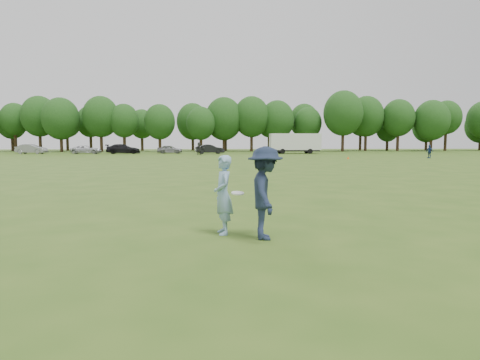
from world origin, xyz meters
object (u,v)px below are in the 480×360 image
(player_far_d, at_px, (199,149))
(car_e, at_px, (170,149))
(thrower, at_px, (223,195))
(cargo_trailer, at_px, (295,143))
(car_b, at_px, (31,149))
(car_d, at_px, (123,149))
(defender, at_px, (265,193))
(player_far_b, at_px, (429,152))
(car_c, at_px, (87,150))
(car_f, at_px, (210,149))
(field_cone, at_px, (348,158))

(player_far_d, relative_size, car_e, 0.46)
(thrower, xyz_separation_m, cargo_trailer, (13.71, 58.59, 0.93))
(player_far_d, distance_m, cargo_trailer, 16.06)
(thrower, relative_size, player_far_d, 0.92)
(car_b, xyz_separation_m, car_d, (14.32, -0.66, -0.00))
(thrower, distance_m, cargo_trailer, 60.18)
(car_e, bearing_deg, car_d, 102.36)
(defender, height_order, player_far_d, defender)
(thrower, bearing_deg, player_far_b, 137.58)
(thrower, height_order, car_d, thrower)
(thrower, height_order, car_c, thrower)
(car_f, bearing_deg, car_b, 78.52)
(thrower, relative_size, player_far_b, 1.10)
(player_far_b, xyz_separation_m, car_e, (-32.00, 21.53, -0.10))
(car_b, distance_m, car_c, 8.55)
(defender, height_order, car_e, defender)
(player_far_d, bearing_deg, player_far_b, -60.18)
(cargo_trailer, bearing_deg, player_far_b, -58.24)
(car_b, xyz_separation_m, car_e, (21.54, 0.25, -0.09))
(defender, height_order, car_d, defender)
(defender, bearing_deg, player_far_d, 5.58)
(car_c, bearing_deg, cargo_trailer, -95.96)
(player_far_b, xyz_separation_m, field_cone, (-10.23, -1.50, -0.62))
(car_b, height_order, field_cone, car_b)
(car_f, bearing_deg, player_far_d, 155.61)
(car_e, xyz_separation_m, field_cone, (21.77, -23.03, -0.53))
(field_cone, bearing_deg, thrower, -112.27)
(player_far_b, bearing_deg, thrower, -53.91)
(player_far_d, height_order, field_cone, player_far_d)
(defender, relative_size, player_far_b, 1.22)
(car_b, bearing_deg, field_cone, -111.50)
(car_b, distance_m, field_cone, 48.94)
(defender, relative_size, car_b, 0.41)
(player_far_d, distance_m, car_e, 8.89)
(player_far_b, height_order, car_f, player_far_b)
(player_far_d, xyz_separation_m, cargo_trailer, (15.16, 5.25, 0.85))
(car_b, xyz_separation_m, cargo_trailer, (41.57, -1.93, 1.01))
(player_far_b, height_order, car_d, player_far_b)
(player_far_d, bearing_deg, car_e, 90.48)
(car_f, height_order, cargo_trailer, cargo_trailer)
(player_far_d, bearing_deg, car_f, 40.31)
(thrower, height_order, player_far_b, thrower)
(cargo_trailer, bearing_deg, car_d, 177.34)
(defender, distance_m, car_c, 64.01)
(car_c, bearing_deg, thrower, -165.34)
(player_far_d, relative_size, cargo_trailer, 0.20)
(player_far_d, relative_size, car_d, 0.35)
(player_far_b, distance_m, player_far_d, 30.58)
(player_far_b, xyz_separation_m, car_b, (-53.54, 21.28, -0.01))
(thrower, relative_size, car_c, 0.36)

